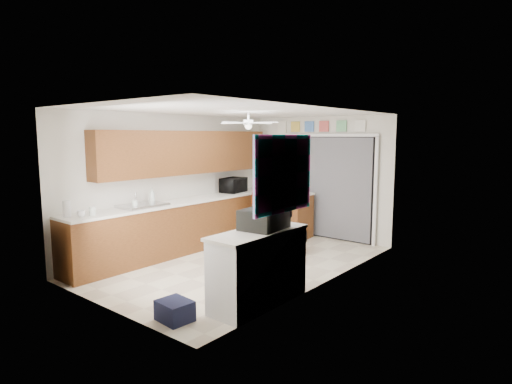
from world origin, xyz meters
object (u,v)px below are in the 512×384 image
Objects in this scene: soap_bottle at (152,196)px; paper_towel_roll at (67,209)px; navy_crate at (175,311)px; dog at (297,242)px; suitcase at (264,219)px; cup at (81,214)px; man at (263,202)px; cardboard_box at (233,289)px; microwave at (233,185)px.

paper_towel_roll is (0.08, -1.57, -0.02)m from soap_bottle.
dog is at bearing 98.36° from navy_crate.
dog is at bearing 106.57° from suitcase.
cup is 0.07× the size of man.
soap_bottle is 0.17× the size of man.
cup is at bearing -159.76° from cardboard_box.
soap_bottle is 1.57m from paper_towel_roll.
navy_crate is (2.25, -3.49, -0.97)m from microwave.
cup is at bearing 41.53° from paper_towel_roll.
microwave is 1.04× the size of dog.
navy_crate is at bearing -95.29° from cardboard_box.
navy_crate is (2.37, -1.52, -0.96)m from soap_bottle.
suitcase is at bearing 70.59° from navy_crate.
man is at bearing -99.00° from microwave.
man reaches higher than soap_bottle.
cup is 0.20× the size of suitcase.
suitcase is at bearing -61.17° from dog.
cup is at bearing 171.10° from microwave.
microwave is 1.42× the size of navy_crate.
paper_towel_roll is 3.85m from dog.
paper_towel_roll is 3.66m from man.
navy_crate is at bearing -115.66° from suitcase.
cardboard_box is at bearing -70.50° from dog.
cardboard_box is 2.40m from dog.
man is (-1.57, 2.61, 0.68)m from cardboard_box.
man reaches higher than navy_crate.
suitcase is 2.43m from dog.
cardboard_box is 1.09× the size of navy_crate.
man is at bearing 170.65° from dog.
soap_bottle reaches higher than cup.
navy_crate is (-0.40, -1.15, -0.95)m from suitcase.
suitcase is 3.04m from man.
paper_towel_roll is 0.46× the size of dog.
cup is 0.28× the size of cardboard_box.
soap_bottle is 1.13× the size of paper_towel_roll.
suitcase is (2.55, 1.06, 0.08)m from cup.
suitcase is 1.42× the size of cardboard_box.
cardboard_box is 0.80× the size of dog.
suitcase is at bearing -117.35° from man.
microwave is at bearing 86.36° from soap_bottle.
suitcase is at bearing 22.65° from cup.
microwave is at bearing 177.82° from dog.
suitcase is (2.78, -0.37, -0.01)m from soap_bottle.
man reaches higher than cup.
microwave is at bearing 132.26° from suitcase.
paper_towel_roll is at bearing -87.05° from soap_bottle.
suitcase is at bearing -142.17° from microwave.
navy_crate is (2.14, -0.08, -0.87)m from cup.
dog reaches higher than cardboard_box.
paper_towel_roll is 2.95m from suitcase.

